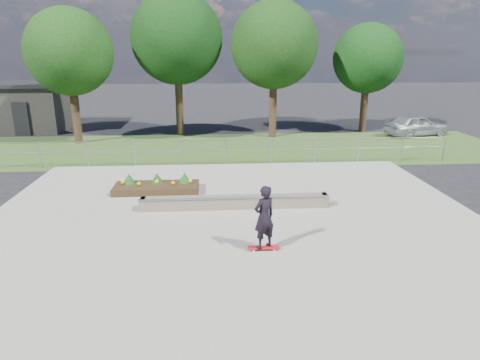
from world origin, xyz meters
name	(u,v)px	position (x,y,z in m)	size (l,w,h in m)	color
ground	(237,233)	(0.00, 0.00, 0.00)	(120.00, 120.00, 0.00)	black
grass_verge	(224,148)	(0.00, 11.00, 0.01)	(30.00, 8.00, 0.02)	#2E491D
concrete_slab	(237,232)	(0.00, 0.00, 0.03)	(15.00, 15.00, 0.06)	gray
fence	(226,149)	(0.00, 7.50, 0.77)	(20.06, 0.06, 1.20)	gray
building	(5,106)	(-14.00, 18.00, 1.51)	(8.40, 5.40, 3.00)	#282623
tree_far_left	(69,52)	(-8.00, 13.00, 4.85)	(4.55, 4.55, 7.15)	#2F1E13
tree_mid_left	(177,39)	(-2.50, 15.00, 5.61)	(5.25, 5.25, 8.25)	#2F2013
tree_mid_right	(274,45)	(3.00, 14.00, 5.23)	(4.90, 4.90, 7.70)	black
tree_far_right	(368,59)	(9.00, 15.50, 4.48)	(4.20, 4.20, 6.60)	#382216
grind_ledge	(235,202)	(0.07, 1.85, 0.26)	(6.00, 0.44, 0.43)	brown
planter_bed	(157,186)	(-2.64, 3.82, 0.24)	(3.00, 1.20, 0.61)	black
skateboarder	(264,217)	(0.61, -1.23, 0.94)	(0.80, 0.62, 1.70)	white
parked_car	(416,125)	(11.67, 13.72, 0.65)	(1.54, 3.82, 1.30)	#ACB1B6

